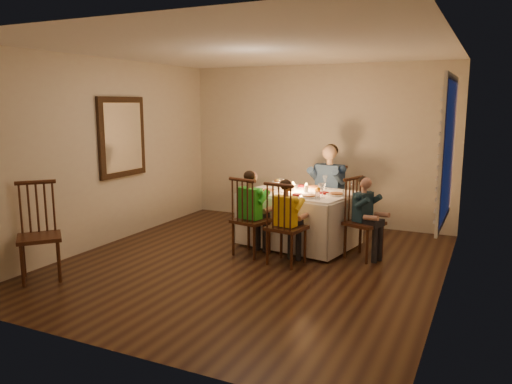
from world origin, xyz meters
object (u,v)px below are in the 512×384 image
at_px(chair_near_right, 286,264).
at_px(child_green, 251,255).
at_px(chair_near_left, 251,255).
at_px(child_teal, 363,258).
at_px(chair_adult, 327,233).
at_px(adult, 327,233).
at_px(chair_end, 363,258).
at_px(chair_extra, 43,279).
at_px(child_yellow, 286,264).
at_px(dining_table, 299,207).
at_px(serving_bowl, 281,183).

height_order(chair_near_right, child_green, child_green).
height_order(chair_near_left, chair_near_right, same).
xyz_separation_m(child_green, child_teal, (1.37, 0.49, 0.00)).
bearing_deg(chair_adult, adult, 0.00).
distance_m(chair_end, adult, 1.28).
xyz_separation_m(chair_extra, adult, (2.32, 3.37, 0.00)).
bearing_deg(child_yellow, chair_adult, -81.35).
relative_size(dining_table, chair_near_right, 1.57).
xyz_separation_m(chair_end, child_yellow, (-0.81, -0.65, 0.00)).
xyz_separation_m(adult, child_yellow, (-0.02, -1.66, 0.00)).
bearing_deg(chair_near_right, chair_near_left, -6.20).
height_order(child_green, child_yellow, child_green).
bearing_deg(adult, chair_near_right, -77.68).
height_order(chair_end, adult, adult).
xyz_separation_m(chair_near_left, child_green, (0.00, 0.00, 0.00)).
bearing_deg(chair_extra, serving_bowl, 12.18).
height_order(dining_table, child_yellow, dining_table).
bearing_deg(child_teal, chair_end, 0.00).
distance_m(chair_end, child_green, 1.46).
bearing_deg(chair_adult, chair_extra, -111.61).
bearing_deg(child_yellow, child_teal, -132.22).
height_order(dining_table, chair_near_left, dining_table).
xyz_separation_m(adult, serving_bowl, (-0.63, -0.38, 0.80)).
height_order(chair_near_left, serving_bowl, serving_bowl).
xyz_separation_m(dining_table, child_green, (-0.40, -0.71, -0.55)).
height_order(chair_near_left, child_yellow, child_yellow).
xyz_separation_m(chair_near_right, child_green, (-0.56, 0.15, 0.00)).
xyz_separation_m(child_green, serving_bowl, (-0.06, 1.12, 0.80)).
height_order(chair_end, child_yellow, child_yellow).
relative_size(adult, child_teal, 1.29).
height_order(chair_end, child_teal, child_teal).
xyz_separation_m(chair_end, child_teal, (0.00, 0.00, 0.00)).
xyz_separation_m(chair_near_right, chair_extra, (-2.30, -1.72, 0.00)).
xyz_separation_m(chair_end, child_green, (-1.37, -0.49, 0.00)).
height_order(chair_extra, serving_bowl, serving_bowl).
bearing_deg(child_green, chair_end, -148.29).
relative_size(chair_end, child_green, 0.93).
bearing_deg(child_yellow, chair_extra, 45.97).
distance_m(chair_near_left, serving_bowl, 1.38).
bearing_deg(chair_adult, child_green, -98.12).
xyz_separation_m(chair_adult, chair_end, (0.80, -1.01, 0.00)).
distance_m(dining_table, chair_adult, 0.98).
xyz_separation_m(chair_near_right, chair_end, (0.81, 0.65, 0.00)).
bearing_deg(child_green, chair_extra, 59.00).
relative_size(adult, serving_bowl, 5.72).
bearing_deg(serving_bowl, chair_extra, -119.38).
height_order(chair_adult, chair_near_right, same).
height_order(chair_adult, adult, adult).
relative_size(chair_end, child_yellow, 0.98).
xyz_separation_m(dining_table, chair_extra, (-2.15, -2.58, -0.55)).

